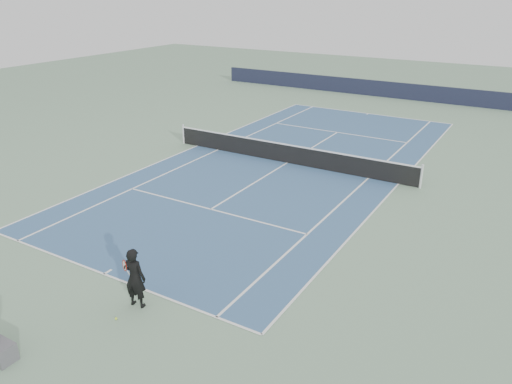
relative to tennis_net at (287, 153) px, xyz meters
The scene contains 6 objects.
ground 0.50m from the tennis_net, ahead, with size 80.00×80.00×0.00m, color gray.
court_surface 0.50m from the tennis_net, ahead, with size 10.97×23.77×0.01m, color #375982.
tennis_net is the anchor object (origin of this frame).
windscreen_far 17.89m from the tennis_net, 90.00° to the left, with size 30.00×0.25×1.20m, color black.
tennis_player 12.68m from the tennis_net, 81.12° to the right, with size 0.81×0.57×1.73m.
tennis_ball 13.43m from the tennis_net, 81.76° to the right, with size 0.07×0.07×0.07m, color #C2E72F.
Camera 1 is at (10.52, -20.60, 8.00)m, focal length 35.00 mm.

